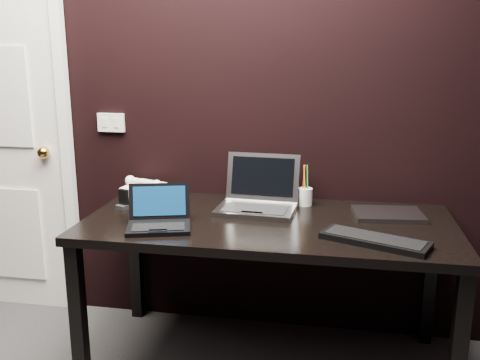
% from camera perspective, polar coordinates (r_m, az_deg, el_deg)
% --- Properties ---
extents(wall_back, '(4.00, 0.00, 4.00)m').
position_cam_1_polar(wall_back, '(2.81, -1.90, 9.51)').
color(wall_back, black).
rests_on(wall_back, ground).
extents(wall_switch, '(0.15, 0.02, 0.10)m').
position_cam_1_polar(wall_switch, '(3.01, -13.59, 5.98)').
color(wall_switch, silver).
rests_on(wall_switch, wall_back).
extents(desk, '(1.70, 0.80, 0.74)m').
position_cam_1_polar(desk, '(2.51, 3.01, -5.98)').
color(desk, black).
rests_on(desk, ground).
extents(netbook, '(0.33, 0.31, 0.18)m').
position_cam_1_polar(netbook, '(2.40, -8.64, -4.19)').
color(netbook, black).
rests_on(netbook, desk).
extents(silver_laptop, '(0.39, 0.35, 0.26)m').
position_cam_1_polar(silver_laptop, '(2.62, 1.91, -2.17)').
color(silver_laptop, gray).
rests_on(silver_laptop, desk).
extents(ext_keyboard, '(0.46, 0.30, 0.03)m').
position_cam_1_polar(ext_keyboard, '(2.26, 14.18, -6.22)').
color(ext_keyboard, black).
rests_on(ext_keyboard, desk).
extents(closed_laptop, '(0.34, 0.26, 0.02)m').
position_cam_1_polar(closed_laptop, '(2.62, 15.51, -3.53)').
color(closed_laptop, '#96969C').
rests_on(closed_laptop, desk).
extents(desk_phone, '(0.25, 0.24, 0.12)m').
position_cam_1_polar(desk_phone, '(2.88, -10.14, -1.01)').
color(desk_phone, silver).
rests_on(desk_phone, desk).
extents(mobile_phone, '(0.07, 0.06, 0.10)m').
position_cam_1_polar(mobile_phone, '(2.71, -12.36, -2.26)').
color(mobile_phone, black).
rests_on(mobile_phone, desk).
extents(pen_cup, '(0.07, 0.07, 0.21)m').
position_cam_1_polar(pen_cup, '(2.72, 6.98, -1.69)').
color(pen_cup, silver).
rests_on(pen_cup, desk).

